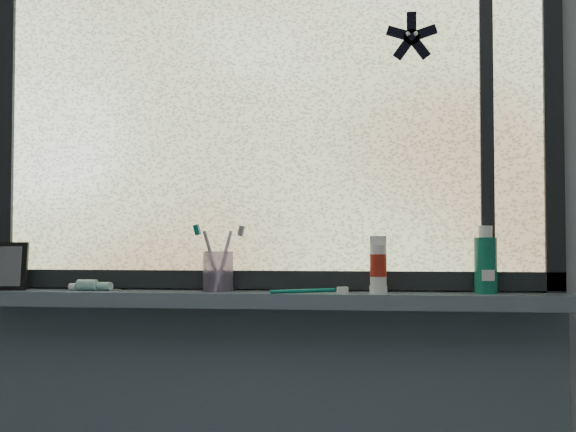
{
  "coord_description": "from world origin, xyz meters",
  "views": [
    {
      "loc": [
        0.23,
        -0.5,
        1.17
      ],
      "look_at": [
        0.08,
        1.05,
        1.22
      ],
      "focal_mm": 40.0,
      "sensor_mm": 36.0,
      "label": 1
    }
  ],
  "objects_px": {
    "vanity_mirror": "(8,266)",
    "mouthwash_bottle": "(486,259)",
    "toothbrush_cup": "(218,271)",
    "cream_tube": "(378,263)"
  },
  "relations": [
    {
      "from": "vanity_mirror",
      "to": "mouthwash_bottle",
      "type": "xyz_separation_m",
      "value": [
        1.32,
        0.02,
        0.02
      ]
    },
    {
      "from": "vanity_mirror",
      "to": "toothbrush_cup",
      "type": "relative_size",
      "value": 1.23
    },
    {
      "from": "toothbrush_cup",
      "to": "mouthwash_bottle",
      "type": "bearing_deg",
      "value": 0.04
    },
    {
      "from": "toothbrush_cup",
      "to": "cream_tube",
      "type": "bearing_deg",
      "value": -2.95
    },
    {
      "from": "toothbrush_cup",
      "to": "mouthwash_bottle",
      "type": "relative_size",
      "value": 0.74
    },
    {
      "from": "toothbrush_cup",
      "to": "cream_tube",
      "type": "height_order",
      "value": "cream_tube"
    },
    {
      "from": "vanity_mirror",
      "to": "toothbrush_cup",
      "type": "bearing_deg",
      "value": -8.43
    },
    {
      "from": "mouthwash_bottle",
      "to": "cream_tube",
      "type": "distance_m",
      "value": 0.28
    },
    {
      "from": "vanity_mirror",
      "to": "cream_tube",
      "type": "bearing_deg",
      "value": -10.44
    },
    {
      "from": "cream_tube",
      "to": "vanity_mirror",
      "type": "bearing_deg",
      "value": 179.8
    }
  ]
}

